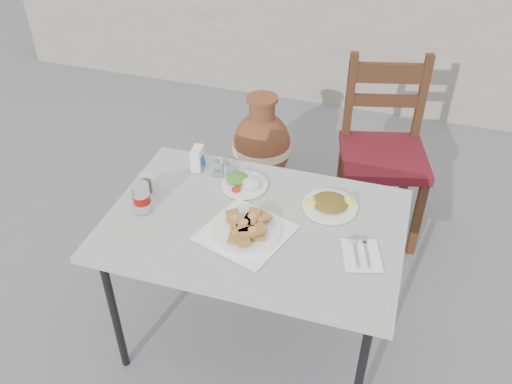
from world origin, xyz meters
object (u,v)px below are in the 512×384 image
(salad_chopped_plate, at_px, (330,204))
(napkin_holder, at_px, (198,158))
(cola_glass, at_px, (145,184))
(condiment_caddy, at_px, (224,168))
(chair, at_px, (383,150))
(soda_can, at_px, (141,197))
(pide_plate, at_px, (246,227))
(cafe_table, at_px, (254,230))
(salad_rice_plate, at_px, (244,182))
(terracotta_urn, at_px, (262,147))

(salad_chopped_plate, height_order, napkin_holder, napkin_holder)
(cola_glass, height_order, napkin_holder, napkin_holder)
(condiment_caddy, bearing_deg, chair, 48.40)
(salad_chopped_plate, distance_m, chair, 0.85)
(soda_can, bearing_deg, pide_plate, -0.35)
(cafe_table, distance_m, cola_glass, 0.51)
(pide_plate, distance_m, chair, 1.17)
(cafe_table, bearing_deg, chair, 67.94)
(soda_can, relative_size, chair, 0.13)
(soda_can, bearing_deg, salad_chopped_plate, 19.39)
(soda_can, distance_m, condiment_caddy, 0.42)
(salad_rice_plate, relative_size, terracotta_urn, 0.32)
(cafe_table, height_order, salad_chopped_plate, salad_chopped_plate)
(condiment_caddy, bearing_deg, napkin_holder, -178.07)
(salad_chopped_plate, xyz_separation_m, napkin_holder, (-0.62, 0.09, 0.03))
(salad_rice_plate, bearing_deg, cola_glass, -156.32)
(cola_glass, relative_size, condiment_caddy, 0.81)
(chair, bearing_deg, salad_chopped_plate, -114.28)
(salad_rice_plate, height_order, napkin_holder, napkin_holder)
(terracotta_urn, bearing_deg, chair, -12.18)
(soda_can, height_order, terracotta_urn, soda_can)
(terracotta_urn, bearing_deg, salad_chopped_plate, -58.34)
(cafe_table, bearing_deg, condiment_caddy, 130.26)
(salad_rice_plate, height_order, chair, chair)
(soda_can, bearing_deg, chair, 51.37)
(condiment_caddy, height_order, terracotta_urn, condiment_caddy)
(salad_chopped_plate, distance_m, napkin_holder, 0.63)
(salad_rice_plate, bearing_deg, pide_plate, -69.61)
(cafe_table, height_order, condiment_caddy, condiment_caddy)
(cafe_table, xyz_separation_m, chair, (0.40, 0.99, -0.14))
(salad_rice_plate, distance_m, napkin_holder, 0.25)
(pide_plate, xyz_separation_m, terracotta_urn, (-0.32, 1.23, -0.45))
(soda_can, relative_size, cola_glass, 1.48)
(condiment_caddy, bearing_deg, salad_chopped_plate, -11.15)
(condiment_caddy, relative_size, terracotta_urn, 0.17)
(salad_rice_plate, xyz_separation_m, napkin_holder, (-0.24, 0.06, 0.03))
(cola_glass, height_order, condiment_caddy, cola_glass)
(cafe_table, xyz_separation_m, soda_can, (-0.45, -0.08, 0.11))
(cafe_table, xyz_separation_m, salad_chopped_plate, (0.27, 0.18, 0.07))
(pide_plate, height_order, soda_can, soda_can)
(salad_rice_plate, height_order, terracotta_urn, salad_rice_plate)
(cafe_table, relative_size, pide_plate, 3.08)
(cola_glass, bearing_deg, condiment_caddy, 41.66)
(salad_chopped_plate, bearing_deg, cafe_table, -146.41)
(salad_chopped_plate, distance_m, cola_glass, 0.78)
(soda_can, bearing_deg, salad_rice_plate, 40.24)
(napkin_holder, bearing_deg, condiment_caddy, -5.47)
(salad_chopped_plate, relative_size, cola_glass, 2.65)
(soda_can, bearing_deg, cola_glass, 112.11)
(salad_chopped_plate, xyz_separation_m, terracotta_urn, (-0.60, 0.97, -0.44))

